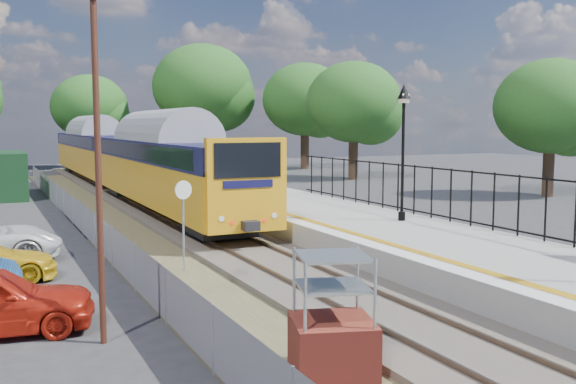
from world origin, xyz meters
TOP-DOWN VIEW (x-y plane):
  - ground at (0.00, 0.00)m, footprint 120.00×120.00m
  - track_bed at (-0.47, 9.67)m, footprint 5.90×80.00m
  - platform at (4.20, 8.00)m, footprint 5.00×70.00m
  - platform_edge at (2.14, 8.00)m, footprint 0.90×70.00m
  - victorian_lamp_north at (5.30, 6.00)m, footprint 0.44×0.44m
  - palisade_fence at (6.55, 2.24)m, footprint 0.12×26.00m
  - wire_fence at (-4.20, 12.00)m, footprint 0.06×52.00m
  - tree_line at (1.40, 42.00)m, footprint 56.80×43.80m
  - train at (0.00, 27.31)m, footprint 2.82×40.83m
  - brick_plinth at (-2.50, -2.99)m, footprint 1.62×1.62m
  - speed_sign at (-2.50, 5.46)m, footprint 0.52×0.16m
  - carpark_lamp at (-5.58, 0.39)m, footprint 0.25×0.50m

SIDE VIEW (x-z plane):
  - ground at x=0.00m, z-range 0.00..0.00m
  - track_bed at x=-0.47m, z-range -0.05..0.24m
  - platform at x=4.20m, z-range 0.00..0.90m
  - wire_fence at x=-4.20m, z-range 0.00..1.20m
  - platform_edge at x=2.14m, z-range 0.90..0.91m
  - brick_plinth at x=-2.50m, z-range -0.04..2.05m
  - speed_sign at x=-2.50m, z-range 0.45..3.05m
  - palisade_fence at x=6.55m, z-range 0.84..2.84m
  - train at x=0.00m, z-range 0.59..4.09m
  - carpark_lamp at x=-5.58m, z-range 0.49..7.11m
  - victorian_lamp_north at x=5.30m, z-range 2.00..6.60m
  - tree_line at x=1.40m, z-range 0.67..12.55m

